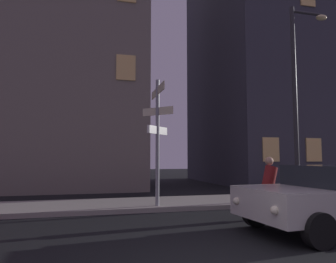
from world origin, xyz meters
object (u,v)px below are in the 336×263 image
at_px(signpost, 158,130).
at_px(car_far_oncoming, 334,195).
at_px(street_lamp, 299,85).
at_px(cyclist, 272,190).

height_order(signpost, car_far_oncoming, signpost).
height_order(street_lamp, cyclist, street_lamp).
height_order(signpost, cyclist, signpost).
distance_m(car_far_oncoming, cyclist, 1.69).
bearing_deg(signpost, cyclist, -36.63).
bearing_deg(street_lamp, car_far_oncoming, -119.12).
relative_size(signpost, cyclist, 2.13).
height_order(signpost, street_lamp, street_lamp).
distance_m(street_lamp, car_far_oncoming, 5.53).
bearing_deg(cyclist, signpost, 143.37).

